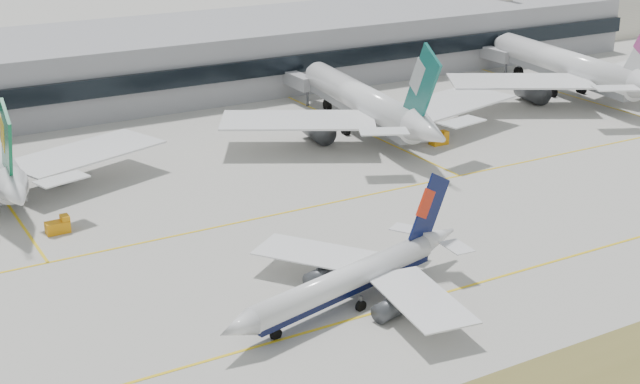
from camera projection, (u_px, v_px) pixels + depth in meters
ground at (410, 281)px, 118.33m from camera, size 3000.00×3000.00×0.00m
taxiing_airliner at (353, 279)px, 111.50m from camera, size 40.77×34.85×13.88m
widebody_cathay at (366, 104)px, 179.88m from camera, size 64.63×63.73×23.22m
widebody_china_air at (572, 69)px, 208.68m from camera, size 68.70×67.77×24.70m
terminal at (126, 64)px, 208.74m from camera, size 280.00×43.10×15.00m
hangar at (551, 25)px, 300.21m from camera, size 91.00×60.00×60.00m
gse_b at (59, 226)px, 133.41m from camera, size 3.55×2.00×2.60m
gse_c at (440, 139)px, 174.77m from camera, size 3.55×2.00×2.60m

